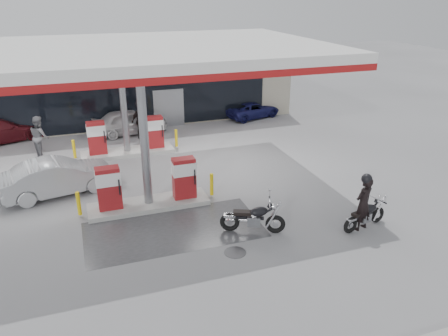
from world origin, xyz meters
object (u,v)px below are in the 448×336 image
at_px(parked_motorcycle, 254,219).
at_px(sedan_white, 130,122).
at_px(biker_walking, 140,120).
at_px(pump_island_far, 127,140).
at_px(biker_main, 363,204).
at_px(pump_island_near, 148,189).
at_px(parked_car_right, 253,110).
at_px(attendant, 40,137).
at_px(main_motorcycle, 365,216).
at_px(hatchback_silver, 58,177).

xyz_separation_m(parked_motorcycle, sedan_white, (-2.44, 12.22, 0.20)).
relative_size(sedan_white, biker_walking, 2.06).
bearing_deg(parked_motorcycle, pump_island_far, 132.78).
bearing_deg(biker_main, pump_island_near, -49.63).
xyz_separation_m(pump_island_far, parked_motorcycle, (3.03, -9.02, -0.21)).
distance_m(biker_main, parked_car_right, 14.16).
distance_m(sedan_white, parked_car_right, 7.86).
xyz_separation_m(sedan_white, attendant, (-4.58, -2.20, 0.31)).
relative_size(biker_main, attendant, 0.95).
bearing_deg(parked_car_right, attendant, 87.44).
relative_size(main_motorcycle, biker_walking, 0.96).
bearing_deg(parked_motorcycle, attendant, 149.26).
bearing_deg(attendant, parked_motorcycle, -165.53).
distance_m(attendant, biker_walking, 5.19).
relative_size(parked_motorcycle, parked_car_right, 0.58).
distance_m(parked_car_right, biker_walking, 7.59).
bearing_deg(sedan_white, biker_main, -161.23).
bearing_deg(pump_island_far, sedan_white, 79.64).
bearing_deg(attendant, biker_walking, -97.19).
bearing_deg(pump_island_far, hatchback_silver, -130.57).
height_order(attendant, parked_car_right, attendant).
height_order(sedan_white, parked_car_right, sedan_white).
height_order(pump_island_near, attendant, attendant).
relative_size(biker_main, parked_motorcycle, 0.92).
height_order(pump_island_far, biker_main, biker_main).
bearing_deg(pump_island_near, sedan_white, 86.36).
bearing_deg(attendant, main_motorcycle, -156.14).
height_order(hatchback_silver, biker_walking, biker_walking).
distance_m(pump_island_near, biker_main, 7.73).
distance_m(hatchback_silver, parked_car_right, 13.90).
distance_m(pump_island_near, pump_island_far, 6.00).
xyz_separation_m(pump_island_far, biker_main, (6.59, -10.03, 0.25)).
xyz_separation_m(main_motorcycle, parked_car_right, (1.63, 13.99, 0.06)).
height_order(main_motorcycle, parked_motorcycle, parked_motorcycle).
relative_size(pump_island_far, attendant, 2.53).
height_order(parked_car_right, biker_walking, biker_walking).
bearing_deg(attendant, pump_island_near, -170.85).
height_order(pump_island_near, pump_island_far, same).
bearing_deg(parked_car_right, main_motorcycle, 157.20).
bearing_deg(main_motorcycle, sedan_white, 102.12).
bearing_deg(hatchback_silver, parked_motorcycle, -141.97).
bearing_deg(parked_motorcycle, parked_car_right, 91.77).
relative_size(attendant, hatchback_silver, 0.47).
height_order(pump_island_near, parked_car_right, pump_island_near).
bearing_deg(parked_motorcycle, main_motorcycle, 9.71).
bearing_deg(pump_island_far, main_motorcycle, -55.84).
xyz_separation_m(parked_motorcycle, biker_walking, (-1.98, 11.22, 0.50)).
bearing_deg(pump_island_far, biker_main, -56.71).
distance_m(pump_island_far, biker_walking, 2.45).
distance_m(pump_island_near, attendant, 8.07).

